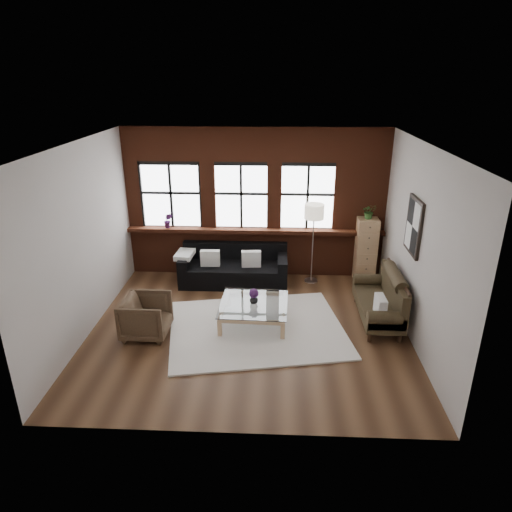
{
  "coord_description": "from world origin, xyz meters",
  "views": [
    {
      "loc": [
        0.45,
        -6.95,
        4.2
      ],
      "look_at": [
        0.1,
        0.6,
        1.15
      ],
      "focal_mm": 32.0,
      "sensor_mm": 36.0,
      "label": 1
    }
  ],
  "objects_px": {
    "coffee_table": "(254,313)",
    "floor_lamp": "(313,241)",
    "vintage_settee": "(378,298)",
    "drawer_chest": "(366,250)",
    "dark_sofa": "(234,265)",
    "armchair": "(146,316)",
    "vase": "(254,299)"
  },
  "relations": [
    {
      "from": "vintage_settee",
      "to": "armchair",
      "type": "xyz_separation_m",
      "value": [
        -4.03,
        -0.68,
        -0.09
      ]
    },
    {
      "from": "drawer_chest",
      "to": "vase",
      "type": "bearing_deg",
      "value": -139.44
    },
    {
      "from": "vintage_settee",
      "to": "drawer_chest",
      "type": "xyz_separation_m",
      "value": [
        0.07,
        1.78,
        0.24
      ]
    },
    {
      "from": "floor_lamp",
      "to": "vase",
      "type": "bearing_deg",
      "value": -122.27
    },
    {
      "from": "dark_sofa",
      "to": "vase",
      "type": "distance_m",
      "value": 1.74
    },
    {
      "from": "vintage_settee",
      "to": "armchair",
      "type": "height_order",
      "value": "vintage_settee"
    },
    {
      "from": "coffee_table",
      "to": "vase",
      "type": "xyz_separation_m",
      "value": [
        0.0,
        0.0,
        0.28
      ]
    },
    {
      "from": "armchair",
      "to": "drawer_chest",
      "type": "distance_m",
      "value": 4.79
    },
    {
      "from": "dark_sofa",
      "to": "armchair",
      "type": "relative_size",
      "value": 2.89
    },
    {
      "from": "vintage_settee",
      "to": "floor_lamp",
      "type": "distance_m",
      "value": 2.02
    },
    {
      "from": "armchair",
      "to": "drawer_chest",
      "type": "bearing_deg",
      "value": -58.25
    },
    {
      "from": "vase",
      "to": "drawer_chest",
      "type": "height_order",
      "value": "drawer_chest"
    },
    {
      "from": "drawer_chest",
      "to": "floor_lamp",
      "type": "height_order",
      "value": "floor_lamp"
    },
    {
      "from": "vintage_settee",
      "to": "drawer_chest",
      "type": "relative_size",
      "value": 1.22
    },
    {
      "from": "coffee_table",
      "to": "floor_lamp",
      "type": "relative_size",
      "value": 0.64
    },
    {
      "from": "dark_sofa",
      "to": "vintage_settee",
      "type": "height_order",
      "value": "vintage_settee"
    },
    {
      "from": "coffee_table",
      "to": "floor_lamp",
      "type": "height_order",
      "value": "floor_lamp"
    },
    {
      "from": "dark_sofa",
      "to": "drawer_chest",
      "type": "distance_m",
      "value": 2.83
    },
    {
      "from": "armchair",
      "to": "floor_lamp",
      "type": "relative_size",
      "value": 0.42
    },
    {
      "from": "armchair",
      "to": "floor_lamp",
      "type": "distance_m",
      "value": 3.79
    },
    {
      "from": "vase",
      "to": "dark_sofa",
      "type": "bearing_deg",
      "value": 107.01
    },
    {
      "from": "dark_sofa",
      "to": "armchair",
      "type": "height_order",
      "value": "dark_sofa"
    },
    {
      "from": "vintage_settee",
      "to": "coffee_table",
      "type": "relative_size",
      "value": 1.41
    },
    {
      "from": "vase",
      "to": "drawer_chest",
      "type": "distance_m",
      "value": 3.02
    },
    {
      "from": "floor_lamp",
      "to": "coffee_table",
      "type": "bearing_deg",
      "value": -122.27
    },
    {
      "from": "vintage_settee",
      "to": "vase",
      "type": "relative_size",
      "value": 10.3
    },
    {
      "from": "drawer_chest",
      "to": "dark_sofa",
      "type": "bearing_deg",
      "value": -173.95
    },
    {
      "from": "dark_sofa",
      "to": "armchair",
      "type": "distance_m",
      "value": 2.52
    },
    {
      "from": "dark_sofa",
      "to": "floor_lamp",
      "type": "xyz_separation_m",
      "value": [
        1.66,
        0.15,
        0.52
      ]
    },
    {
      "from": "vintage_settee",
      "to": "armchair",
      "type": "relative_size",
      "value": 2.16
    },
    {
      "from": "vintage_settee",
      "to": "armchair",
      "type": "bearing_deg",
      "value": -170.48
    },
    {
      "from": "dark_sofa",
      "to": "coffee_table",
      "type": "distance_m",
      "value": 1.75
    }
  ]
}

